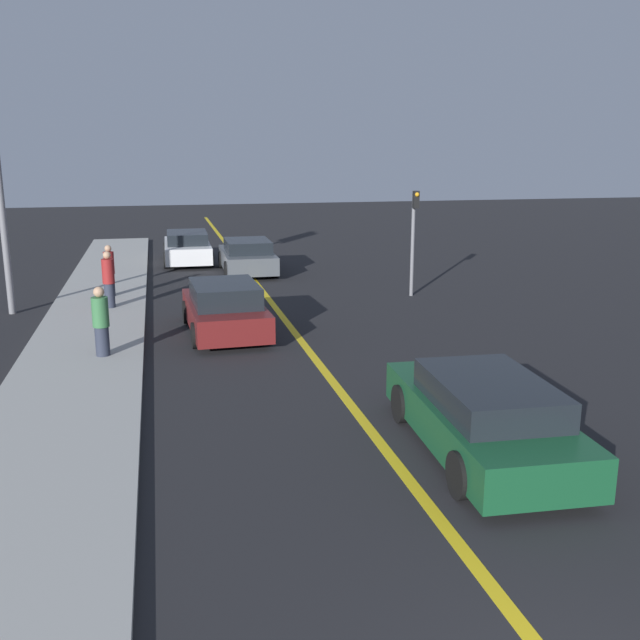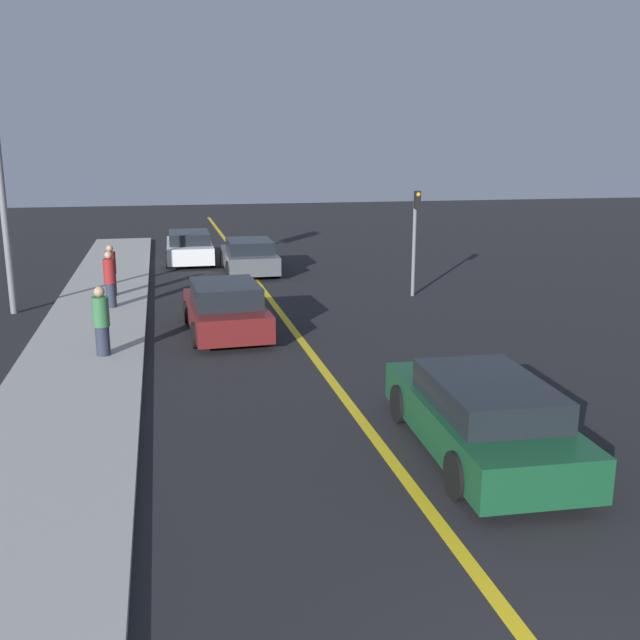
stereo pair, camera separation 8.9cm
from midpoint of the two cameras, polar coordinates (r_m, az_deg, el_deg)
name	(u,v)px [view 2 (the right image)]	position (r m, az deg, el deg)	size (l,w,h in m)	color
road_center_line	(275,306)	(22.22, -3.50, 1.15)	(0.20, 60.00, 0.01)	gold
sidewalk_left	(98,314)	(21.80, -17.24, 0.49)	(2.78, 35.54, 0.13)	#9E9E99
car_near_right_lane	(481,415)	(11.71, 12.98, -7.45)	(2.15, 4.76, 1.30)	#144728
car_ahead_center	(225,309)	(18.90, -7.44, 0.90)	(2.11, 4.31, 1.38)	maroon
car_far_distant	(249,256)	(28.16, -5.60, 5.08)	(2.06, 4.30, 1.32)	#4C5156
car_parked_left_lot	(189,247)	(31.13, -10.33, 5.75)	(2.06, 4.71, 1.33)	silver
pedestrian_near_curb	(101,321)	(16.98, -16.95, -0.10)	(0.37, 0.37, 1.61)	#282D3D
pedestrian_mid_group	(110,279)	(22.12, -16.34, 3.14)	(0.36, 0.36, 1.69)	#282D3D
pedestrian_far_standing	(111,270)	(23.87, -16.27, 3.83)	(0.33, 0.33, 1.65)	#282D3D
traffic_light	(415,231)	(23.52, 7.72, 7.06)	(0.18, 0.40, 3.45)	slate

